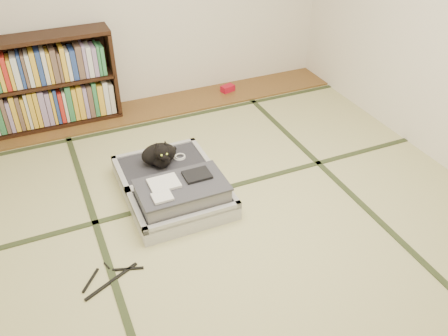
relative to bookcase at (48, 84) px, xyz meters
name	(u,v)px	position (x,y,z in m)	size (l,w,h in m)	color
floor	(236,220)	(1.06, -2.07, -0.45)	(4.50, 4.50, 0.00)	#CBC787
wood_strip	(159,107)	(1.06, -0.07, -0.44)	(4.00, 0.50, 0.02)	brown
red_item	(228,88)	(1.89, -0.04, -0.40)	(0.15, 0.09, 0.07)	#AB0D23
room_shell	(240,34)	(1.06, -2.07, 1.01)	(4.50, 4.50, 4.50)	white
tatami_borders	(212,184)	(1.06, -1.58, -0.45)	(4.00, 4.50, 0.01)	#2D381E
bookcase	(48,84)	(0.00, 0.00, 0.00)	(1.29, 0.29, 0.92)	black
suitcase	(174,187)	(0.71, -1.62, -0.35)	(0.76, 1.02, 0.30)	#B6B7BC
cat	(160,155)	(0.69, -1.33, -0.20)	(0.34, 0.34, 0.27)	black
cable_coil	(180,157)	(0.88, -1.29, -0.29)	(0.11, 0.11, 0.03)	white
hanger	(110,278)	(0.04, -2.27, -0.44)	(0.43, 0.28, 0.01)	black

